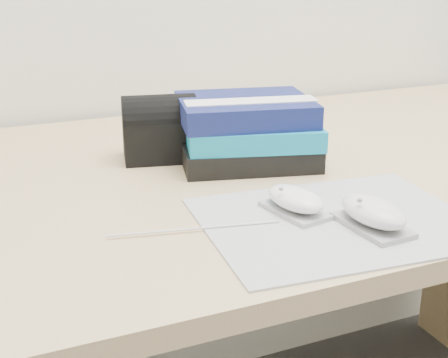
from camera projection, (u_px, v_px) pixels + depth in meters
name	position (u px, v px, depth m)	size (l,w,h in m)	color
desk	(230.00, 273.00, 1.17)	(1.60, 0.80, 0.73)	tan
mousepad	(337.00, 221.00, 0.81)	(0.35, 0.27, 0.00)	gray
mouse_rear	(295.00, 201.00, 0.83)	(0.07, 0.10, 0.04)	#A4A4A7
mouse_front	(373.00, 214.00, 0.78)	(0.06, 0.11, 0.04)	#949496
usb_cable	(195.00, 229.00, 0.78)	(0.00, 0.00, 0.22)	silver
book_stack	(247.00, 131.00, 1.03)	(0.26, 0.23, 0.11)	black
pouch	(160.00, 128.00, 1.04)	(0.14, 0.11, 0.11)	black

